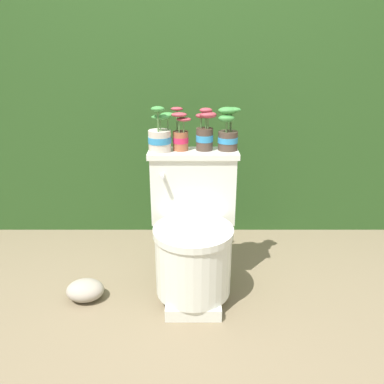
# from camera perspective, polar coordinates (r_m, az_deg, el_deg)

# --- Properties ---
(ground_plane) EXTENTS (12.00, 12.00, 0.00)m
(ground_plane) POSITION_cam_1_polar(r_m,az_deg,el_deg) (2.13, -0.84, -15.95)
(ground_plane) COLOR #75664C
(hedge_backdrop) EXTENTS (4.27, 1.06, 1.64)m
(hedge_backdrop) POSITION_cam_1_polar(r_m,az_deg,el_deg) (3.11, -0.66, 12.46)
(hedge_backdrop) COLOR #284C1E
(hedge_backdrop) RESTS_ON ground
(toilet) EXTENTS (0.48, 0.51, 0.78)m
(toilet) POSITION_cam_1_polar(r_m,az_deg,el_deg) (2.00, 0.00, -7.16)
(toilet) COLOR silver
(toilet) RESTS_ON ground
(potted_plant_left) EXTENTS (0.14, 0.13, 0.24)m
(potted_plant_left) POSITION_cam_1_polar(r_m,az_deg,el_deg) (1.96, -5.10, 8.44)
(potted_plant_left) COLOR beige
(potted_plant_left) RESTS_ON toilet
(potted_plant_midleft) EXTENTS (0.11, 0.10, 0.22)m
(potted_plant_midleft) POSITION_cam_1_polar(r_m,az_deg,el_deg) (1.97, -1.98, 8.69)
(potted_plant_midleft) COLOR #9E5638
(potted_plant_midleft) RESTS_ON toilet
(potted_plant_middle) EXTENTS (0.11, 0.09, 0.22)m
(potted_plant_middle) POSITION_cam_1_polar(r_m,az_deg,el_deg) (1.98, 1.77, 8.93)
(potted_plant_middle) COLOR #47382D
(potted_plant_middle) RESTS_ON toilet
(potted_plant_midright) EXTENTS (0.12, 0.11, 0.23)m
(potted_plant_midright) POSITION_cam_1_polar(r_m,az_deg,el_deg) (1.98, 5.32, 9.20)
(potted_plant_midright) COLOR #47382D
(potted_plant_midright) RESTS_ON toilet
(garden_stone) EXTENTS (0.20, 0.16, 0.11)m
(garden_stone) POSITION_cam_1_polar(r_m,az_deg,el_deg) (2.18, -16.12, -14.19)
(garden_stone) COLOR #9E9384
(garden_stone) RESTS_ON ground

